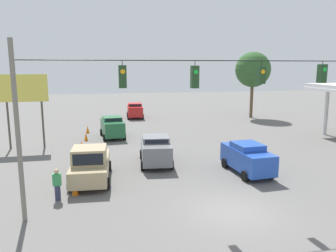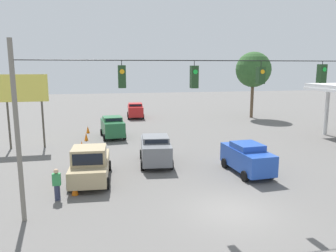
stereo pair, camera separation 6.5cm
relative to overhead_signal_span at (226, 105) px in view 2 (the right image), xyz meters
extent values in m
plane|color=#605E5B|center=(-0.07, 0.91, -4.85)|extent=(140.00, 140.00, 0.00)
cylinder|color=slate|center=(9.08, 0.00, -1.00)|extent=(0.20, 0.20, 7.71)
cylinder|color=black|center=(-0.07, 0.00, 1.99)|extent=(18.30, 0.04, 0.04)
cube|color=#1E3D1E|center=(-4.87, 0.00, 1.39)|extent=(0.32, 0.36, 0.90)
cylinder|color=black|center=(-4.87, 0.00, 1.92)|extent=(0.03, 0.03, 0.15)
cylinder|color=green|center=(-4.87, 0.19, 1.60)|extent=(0.20, 0.02, 0.20)
cube|color=#1E3D1E|center=(-1.67, 0.00, 1.32)|extent=(0.32, 0.36, 0.77)
cylinder|color=black|center=(-1.67, 0.00, 1.85)|extent=(0.03, 0.03, 0.28)
cylinder|color=orange|center=(-1.67, 0.19, 1.50)|extent=(0.20, 0.02, 0.20)
cube|color=#1E3D1E|center=(1.53, 0.00, 1.27)|extent=(0.32, 0.36, 1.00)
cylinder|color=black|center=(1.53, 0.00, 1.88)|extent=(0.03, 0.03, 0.22)
cylinder|color=green|center=(1.53, 0.19, 1.50)|extent=(0.20, 0.02, 0.20)
cube|color=#1E3D1E|center=(4.73, 0.00, 1.30)|extent=(0.32, 0.36, 0.96)
cylinder|color=black|center=(4.73, 0.00, 1.89)|extent=(0.03, 0.03, 0.21)
cylinder|color=orange|center=(4.73, 0.19, 1.52)|extent=(0.20, 0.02, 0.20)
cube|color=slate|center=(2.11, -7.28, -3.91)|extent=(2.31, 4.45, 1.26)
cube|color=slate|center=(2.11, -7.28, -3.10)|extent=(1.92, 2.05, 0.36)
cube|color=black|center=(2.21, -6.34, -3.10)|extent=(1.51, 0.17, 0.25)
cylinder|color=black|center=(3.19, -5.99, -4.53)|extent=(0.28, 0.66, 0.64)
cylinder|color=black|center=(1.31, -5.80, -4.53)|extent=(0.28, 0.66, 0.64)
cylinder|color=black|center=(2.92, -8.76, -4.53)|extent=(0.28, 0.66, 0.64)
cylinder|color=black|center=(1.03, -8.57, -4.53)|extent=(0.28, 0.66, 0.64)
cube|color=red|center=(1.36, -28.09, -3.92)|extent=(2.08, 4.06, 1.24)
cube|color=red|center=(1.36, -28.09, -3.12)|extent=(1.81, 1.83, 0.36)
cube|color=black|center=(1.41, -27.21, -3.12)|extent=(1.49, 0.10, 0.25)
cylinder|color=black|center=(2.36, -26.85, -4.53)|extent=(0.25, 0.65, 0.64)
cylinder|color=black|center=(0.50, -26.75, -4.53)|extent=(0.25, 0.65, 0.64)
cylinder|color=black|center=(2.22, -29.43, -4.53)|extent=(0.25, 0.65, 0.64)
cylinder|color=black|center=(0.36, -29.33, -4.53)|extent=(0.25, 0.65, 0.64)
cube|color=tan|center=(6.38, -4.79, -4.08)|extent=(2.30, 5.20, 0.90)
cube|color=tan|center=(6.42, -4.18, -3.18)|extent=(1.95, 1.93, 0.90)
cube|color=black|center=(6.47, -3.26, -3.18)|extent=(1.61, 0.11, 0.63)
cylinder|color=black|center=(7.48, -3.19, -4.53)|extent=(0.26, 0.65, 0.64)
cylinder|color=black|center=(5.47, -3.08, -4.53)|extent=(0.26, 0.65, 0.64)
cylinder|color=black|center=(7.30, -6.50, -4.53)|extent=(0.26, 0.65, 0.64)
cylinder|color=black|center=(5.28, -6.39, -4.53)|extent=(0.26, 0.65, 0.64)
cube|color=#234CB2|center=(-3.14, -4.10, -3.92)|extent=(1.99, 4.29, 1.24)
cube|color=#234CB2|center=(-3.14, -4.10, -3.12)|extent=(1.70, 1.94, 0.36)
cube|color=black|center=(-3.07, -5.03, -3.12)|extent=(1.37, 0.11, 0.25)
cylinder|color=black|center=(-3.90, -5.52, -4.53)|extent=(0.26, 0.65, 0.64)
cylinder|color=black|center=(-2.19, -5.40, -4.53)|extent=(0.26, 0.65, 0.64)
cylinder|color=black|center=(-4.08, -2.80, -4.53)|extent=(0.26, 0.65, 0.64)
cylinder|color=black|center=(-2.38, -2.69, -4.53)|extent=(0.26, 0.65, 0.64)
cube|color=#236038|center=(4.70, -16.40, -3.88)|extent=(2.19, 4.15, 1.31)
cube|color=#236038|center=(4.70, -16.40, -3.04)|extent=(1.83, 1.91, 0.36)
cube|color=black|center=(4.62, -15.52, -3.04)|extent=(1.44, 0.16, 0.25)
cylinder|color=black|center=(5.48, -15.02, -4.53)|extent=(0.28, 0.66, 0.64)
cylinder|color=black|center=(3.68, -15.20, -4.53)|extent=(0.28, 0.66, 0.64)
cylinder|color=black|center=(5.73, -17.61, -4.53)|extent=(0.28, 0.66, 0.64)
cylinder|color=black|center=(3.92, -17.78, -4.53)|extent=(0.28, 0.66, 0.64)
cone|color=orange|center=(7.14, -2.58, -4.49)|extent=(0.35, 0.35, 0.72)
cone|color=orange|center=(7.32, -5.88, -4.49)|extent=(0.35, 0.35, 0.72)
cone|color=orange|center=(7.22, -9.15, -4.49)|extent=(0.35, 0.35, 0.72)
cone|color=orange|center=(7.31, -12.26, -4.49)|extent=(0.35, 0.35, 0.72)
cone|color=orange|center=(7.10, -15.52, -4.49)|extent=(0.35, 0.35, 0.72)
cone|color=orange|center=(7.08, -19.04, -4.49)|extent=(0.35, 0.35, 0.72)
cylinder|color=silver|center=(-15.79, -13.59, -2.54)|extent=(0.36, 0.36, 4.63)
cylinder|color=#4C473D|center=(10.38, -13.70, -2.95)|extent=(0.16, 0.16, 3.81)
cylinder|color=#4C473D|center=(12.99, -13.70, -2.95)|extent=(0.16, 0.16, 3.81)
cube|color=#D8CC4C|center=(11.68, -13.70, 0.05)|extent=(3.73, 0.12, 2.18)
cylinder|color=#2D334C|center=(7.95, -2.06, -4.47)|extent=(0.28, 0.28, 0.77)
cube|color=#338C4C|center=(7.95, -2.06, -3.78)|extent=(0.40, 0.24, 0.61)
sphere|color=tan|center=(7.95, -2.06, -3.36)|extent=(0.24, 0.24, 0.24)
cylinder|color=brown|center=(-13.61, -25.32, -2.36)|extent=(0.39, 0.39, 4.99)
sphere|color=#2D5628|center=(-13.61, -25.32, 1.37)|extent=(4.51, 4.51, 4.51)
camera|label=1|loc=(5.68, 14.20, 1.72)|focal=35.00mm
camera|label=2|loc=(5.61, 14.21, 1.72)|focal=35.00mm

